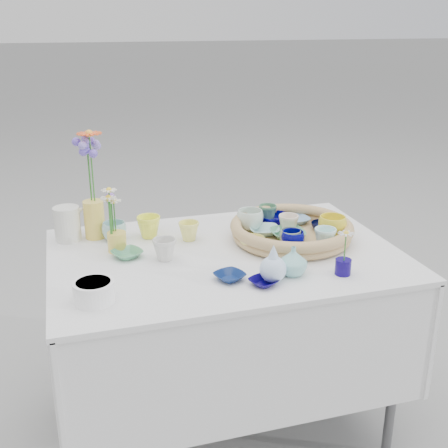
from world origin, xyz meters
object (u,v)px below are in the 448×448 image
object	(u,v)px
bud_vase_seafoam	(293,261)
tall_vase_yellow	(94,219)
display_table	(225,423)
wicker_tray	(291,231)

from	to	relation	value
bud_vase_seafoam	tall_vase_yellow	world-z (taller)	tall_vase_yellow
display_table	bud_vase_seafoam	bearing A→B (deg)	-56.39
bud_vase_seafoam	display_table	bearing A→B (deg)	123.61
display_table	bud_vase_seafoam	xyz separation A→B (m)	(0.16, -0.24, 0.82)
bud_vase_seafoam	tall_vase_yellow	distance (m)	0.81
tall_vase_yellow	bud_vase_seafoam	bearing A→B (deg)	-41.48
bud_vase_seafoam	tall_vase_yellow	size ratio (longest dim) A/B	0.67
bud_vase_seafoam	tall_vase_yellow	xyz separation A→B (m)	(-0.61, 0.54, 0.02)
display_table	wicker_tray	world-z (taller)	wicker_tray
wicker_tray	bud_vase_seafoam	size ratio (longest dim) A/B	4.73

